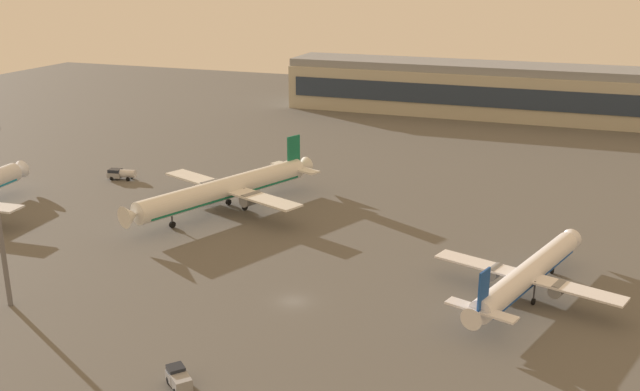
{
  "coord_description": "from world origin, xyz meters",
  "views": [
    {
      "loc": [
        36.22,
        -86.14,
        45.93
      ],
      "look_at": [
        -9.41,
        36.25,
        4.0
      ],
      "focal_mm": 40.28,
      "sensor_mm": 36.0,
      "label": 1
    }
  ],
  "objects_px": {
    "cargo_loader": "(179,378)",
    "airplane_far_stand": "(527,275)",
    "fuel_truck": "(121,174)",
    "airplane_terminal_side": "(227,189)"
  },
  "relations": [
    {
      "from": "fuel_truck",
      "to": "cargo_loader",
      "type": "height_order",
      "value": "fuel_truck"
    },
    {
      "from": "airplane_far_stand",
      "to": "airplane_terminal_side",
      "type": "xyz_separation_m",
      "value": [
        -58.46,
        19.56,
        0.97
      ]
    },
    {
      "from": "cargo_loader",
      "to": "airplane_far_stand",
      "type": "bearing_deg",
      "value": -1.4
    },
    {
      "from": "airplane_far_stand",
      "to": "cargo_loader",
      "type": "bearing_deg",
      "value": -114.86
    },
    {
      "from": "airplane_far_stand",
      "to": "fuel_truck",
      "type": "bearing_deg",
      "value": 179.17
    },
    {
      "from": "cargo_loader",
      "to": "airplane_terminal_side",
      "type": "bearing_deg",
      "value": 63.32
    },
    {
      "from": "fuel_truck",
      "to": "cargo_loader",
      "type": "bearing_deg",
      "value": -150.97
    },
    {
      "from": "fuel_truck",
      "to": "cargo_loader",
      "type": "relative_size",
      "value": 1.49
    },
    {
      "from": "airplane_far_stand",
      "to": "cargo_loader",
      "type": "relative_size",
      "value": 7.97
    },
    {
      "from": "airplane_far_stand",
      "to": "fuel_truck",
      "type": "distance_m",
      "value": 95.86
    }
  ]
}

